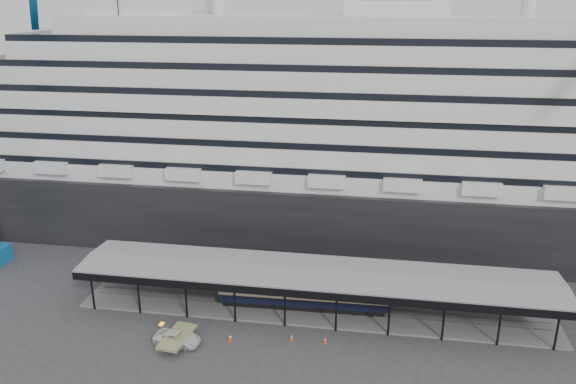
% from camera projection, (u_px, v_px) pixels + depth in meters
% --- Properties ---
extents(ground, '(200.00, 200.00, 0.00)m').
position_uv_depth(ground, '(309.00, 333.00, 62.43)').
color(ground, '#323235').
rests_on(ground, ground).
extents(cruise_ship, '(130.00, 30.00, 43.90)m').
position_uv_depth(cruise_ship, '(337.00, 114.00, 86.21)').
color(cruise_ship, black).
rests_on(cruise_ship, ground).
extents(platform_canopy, '(56.00, 9.18, 5.30)m').
position_uv_depth(platform_canopy, '(315.00, 292.00, 66.32)').
color(platform_canopy, slate).
rests_on(platform_canopy, ground).
extents(port_truck, '(5.33, 2.93, 1.41)m').
position_uv_depth(port_truck, '(177.00, 338.00, 60.19)').
color(port_truck, silver).
rests_on(port_truck, ground).
extents(pullman_carriage, '(20.14, 3.15, 19.71)m').
position_uv_depth(pullman_carriage, '(304.00, 290.00, 66.49)').
color(pullman_carriage, black).
rests_on(pullman_carriage, ground).
extents(traffic_cone_left, '(0.52, 0.52, 0.84)m').
position_uv_depth(traffic_cone_left, '(230.00, 338.00, 60.77)').
color(traffic_cone_left, '#F23F0D').
rests_on(traffic_cone_left, ground).
extents(traffic_cone_mid, '(0.42, 0.42, 0.68)m').
position_uv_depth(traffic_cone_mid, '(292.00, 337.00, 60.97)').
color(traffic_cone_mid, '#F84E0D').
rests_on(traffic_cone_mid, ground).
extents(traffic_cone_right, '(0.45, 0.45, 0.68)m').
position_uv_depth(traffic_cone_right, '(325.00, 340.00, 60.46)').
color(traffic_cone_right, '#F5440D').
rests_on(traffic_cone_right, ground).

